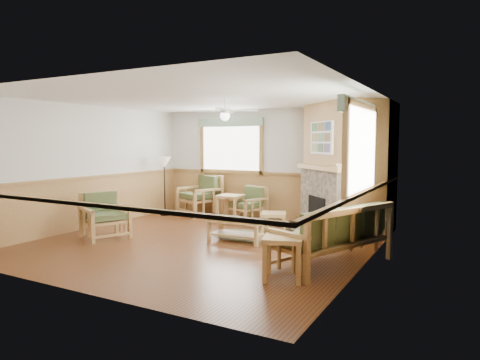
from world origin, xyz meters
The scene contains 24 objects.
floor centered at (0.00, 0.00, -0.01)m, with size 6.00×6.00×0.01m, color #572F18.
ceiling centered at (0.00, 0.00, 2.70)m, with size 6.00×6.00×0.01m, color white.
wall_back centered at (0.00, 3.00, 1.35)m, with size 6.00×0.02×2.70m, color silver.
wall_front centered at (0.00, -3.00, 1.35)m, with size 6.00×0.02×2.70m, color silver.
wall_left centered at (-3.00, 0.00, 1.35)m, with size 0.02×6.00×2.70m, color silver.
wall_right centered at (3.00, 0.00, 1.35)m, with size 0.02×6.00×2.70m, color silver.
wainscot centered at (0.00, 0.00, 0.55)m, with size 6.00×6.00×1.10m, color #AC8046, non-canonical shape.
fireplace centered at (2.05, 2.05, 1.35)m, with size 2.20×2.20×2.70m, color #AC8046, non-canonical shape.
window_back centered at (-1.10, 2.96, 2.53)m, with size 1.90×0.16×1.50m, color white, non-canonical shape.
window_right centered at (2.96, -0.20, 2.53)m, with size 0.16×1.90×1.50m, color white, non-canonical shape.
ceiling_fan centered at (0.30, 0.30, 2.66)m, with size 1.24×1.24×0.36m, color white, non-canonical shape.
sofa centered at (2.55, -0.29, 0.47)m, with size 0.84×2.04×0.94m, color tan, non-canonical shape.
armchair_back_left centered at (-1.82, 2.55, 0.51)m, with size 0.91×0.91×1.02m, color tan, non-canonical shape.
armchair_back_right centered at (-0.30, 2.32, 0.41)m, with size 0.74×0.74×0.83m, color tan, non-canonical shape.
armchair_left centered at (-1.92, -0.61, 0.45)m, with size 0.80×0.80×0.89m, color tan, non-canonical shape.
coffee_table centered at (0.51, 0.39, 0.21)m, with size 1.07×0.54×0.43m, color tan, non-canonical shape.
end_table_chairs centered at (-0.68, 2.19, 0.31)m, with size 0.56×0.54×0.62m, color tan, non-canonical shape.
end_table_sofa centered at (2.17, -1.29, 0.30)m, with size 0.54×0.51×0.60m, color tan, non-canonical shape.
footstool centered at (0.83, 1.38, 0.22)m, with size 0.50×0.50×0.44m, color tan, non-canonical shape.
braided_rug centered at (0.54, 0.92, 0.01)m, with size 1.67×1.67×0.01m, color brown.
floor_lamp_left centered at (-2.55, 2.04, 0.76)m, with size 0.35×0.35×1.52m, color black, non-canonical shape.
floor_lamp_right centered at (2.36, 1.14, 0.75)m, with size 0.34×0.34×1.50m, color black, non-canonical shape.
book_red centered at (0.66, 0.34, 0.46)m, with size 0.22×0.30×0.03m, color maroon.
book_dark centered at (0.36, 0.46, 0.45)m, with size 0.20×0.27×0.03m, color black.
Camera 1 is at (4.42, -6.64, 1.90)m, focal length 32.00 mm.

